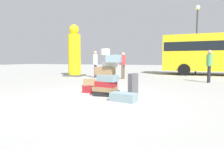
{
  "coord_description": "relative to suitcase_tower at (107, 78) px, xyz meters",
  "views": [
    {
      "loc": [
        2.46,
        -5.33,
        1.19
      ],
      "look_at": [
        0.18,
        0.95,
        0.67
      ],
      "focal_mm": 29.92,
      "sensor_mm": 36.0,
      "label": 1
    }
  ],
  "objects": [
    {
      "name": "ground_plane",
      "position": [
        -0.19,
        -0.43,
        -0.6
      ],
      "size": [
        80.0,
        80.0,
        0.0
      ],
      "primitive_type": "plane",
      "color": "#9E9E99"
    },
    {
      "name": "suitcase_tower",
      "position": [
        0.0,
        0.0,
        0.0
      ],
      "size": [
        0.97,
        0.63,
        1.56
      ],
      "color": "black",
      "rests_on": "ground"
    },
    {
      "name": "suitcase_maroon_left_side",
      "position": [
        -0.76,
        0.33,
        -0.48
      ],
      "size": [
        0.59,
        0.33,
        0.23
      ],
      "primitive_type": "cube",
      "rotation": [
        0.0,
        0.0,
        -0.06
      ],
      "color": "maroon",
      "rests_on": "ground"
    },
    {
      "name": "suitcase_brown_white_trunk",
      "position": [
        -1.56,
        1.89,
        -0.44
      ],
      "size": [
        0.69,
        0.51,
        0.32
      ],
      "primitive_type": "cube",
      "rotation": [
        0.0,
        0.0,
        0.34
      ],
      "color": "olive",
      "rests_on": "ground"
    },
    {
      "name": "suitcase_slate_foreground_far",
      "position": [
        0.76,
        -0.63,
        -0.48
      ],
      "size": [
        0.79,
        0.51,
        0.24
      ],
      "primitive_type": "cube",
      "rotation": [
        0.0,
        0.0,
        -0.17
      ],
      "color": "gray",
      "rests_on": "ground"
    },
    {
      "name": "suitcase_charcoal_upright_blue",
      "position": [
        0.82,
        0.28,
        -0.23
      ],
      "size": [
        0.28,
        0.43,
        0.75
      ],
      "primitive_type": "cube",
      "rotation": [
        0.0,
        0.0,
        -0.3
      ],
      "color": "#4C4C51",
      "rests_on": "ground"
    },
    {
      "name": "person_bearded_onlooker",
      "position": [
        3.73,
        5.2,
        0.43
      ],
      "size": [
        0.3,
        0.33,
        1.71
      ],
      "rotation": [
        0.0,
        0.0,
        -1.9
      ],
      "color": "black",
      "rests_on": "ground"
    },
    {
      "name": "person_tourist_with_camera",
      "position": [
        -1.1,
        5.58,
        0.4
      ],
      "size": [
        0.3,
        0.34,
        1.67
      ],
      "rotation": [
        0.0,
        0.0,
        -1.72
      ],
      "color": "brown",
      "rests_on": "ground"
    },
    {
      "name": "person_passerby_in_red",
      "position": [
        -3.1,
        5.7,
        0.48
      ],
      "size": [
        0.3,
        0.34,
        1.81
      ],
      "rotation": [
        0.0,
        0.0,
        -1.38
      ],
      "color": "#3F334C",
      "rests_on": "ground"
    },
    {
      "name": "yellow_dummy_statue",
      "position": [
        -5.08,
        6.34,
        1.08
      ],
      "size": [
        1.29,
        1.29,
        3.78
      ],
      "color": "yellow",
      "rests_on": "ground"
    },
    {
      "name": "lamp_post",
      "position": [
        3.5,
        10.89,
        3.07
      ],
      "size": [
        0.36,
        0.36,
        5.54
      ],
      "color": "#333338",
      "rests_on": "ground"
    }
  ]
}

